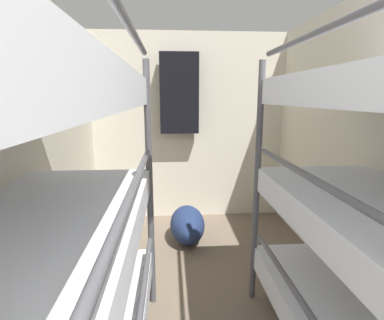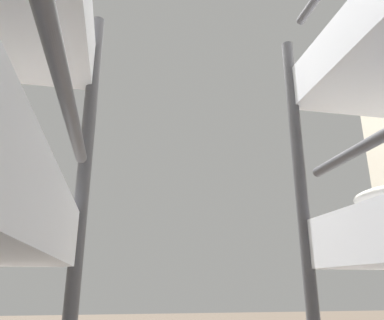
{
  "view_description": "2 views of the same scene",
  "coord_description": "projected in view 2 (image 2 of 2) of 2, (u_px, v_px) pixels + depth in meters",
  "views": [
    {
      "loc": [
        -0.23,
        0.43,
        1.48
      ],
      "look_at": [
        -0.03,
        3.18,
        0.9
      ],
      "focal_mm": 28.0,
      "sensor_mm": 36.0,
      "label": 1
    },
    {
      "loc": [
        0.26,
        1.76,
        0.79
      ],
      "look_at": [
        0.04,
        0.65,
        1.17
      ],
      "focal_mm": 35.0,
      "sensor_mm": 36.0,
      "label": 2
    }
  ],
  "objects": []
}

